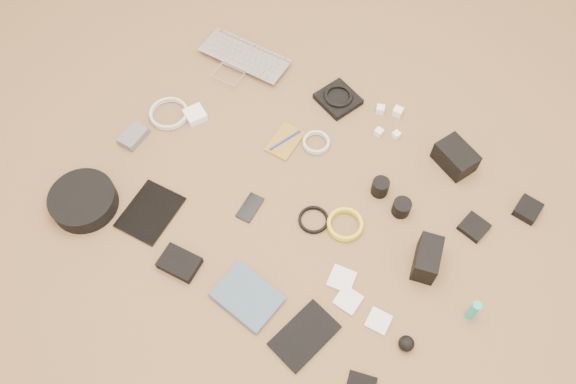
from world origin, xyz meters
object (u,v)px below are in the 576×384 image
Objects in this scene: headphone_case at (84,201)px; paperback at (231,315)px; dslr_camera at (455,157)px; phone at (250,208)px; laptop at (237,66)px; tablet at (150,212)px.

headphone_case reaches higher than paperback.
phone is at bearing -109.58° from dslr_camera.
laptop is at bearing 40.46° from paperback.
dslr_camera is 0.97m from paperback.
dslr_camera reaches higher than paperback.
paperback is (0.66, -0.01, -0.02)m from headphone_case.
headphone_case is at bearing -152.94° from phone.
dslr_camera is at bearing 0.94° from laptop.
dslr_camera is 0.68× the size of tablet.
phone is at bearing 32.26° from paperback.
paperback is (-0.29, -0.92, -0.03)m from dslr_camera.
laptop is at bearing 87.81° from headphone_case.
paperback is (0.46, -0.12, 0.01)m from tablet.
tablet is at bearing 78.40° from paperback.
tablet is at bearing 28.62° from headphone_case.
tablet is (-0.75, -0.81, -0.04)m from dslr_camera.
dslr_camera is 0.71× the size of paperback.
phone is at bearing 35.02° from headphone_case.
dslr_camera is 1.10m from tablet.
headphone_case is (-0.96, -0.92, -0.01)m from dslr_camera.
paperback is at bearing -87.60° from dslr_camera.
phone is (0.44, -0.48, -0.01)m from laptop.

